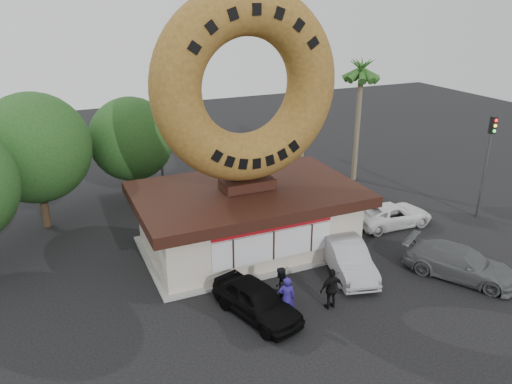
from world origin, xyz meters
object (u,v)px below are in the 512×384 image
object	(u,v)px
person_right	(332,289)
car_white	(393,215)
street_lamp	(161,125)
person_left	(287,298)
car_silver	(347,257)
donut_shop	(248,216)
car_grey	(460,263)
traffic_signal	(488,155)
car_black	(257,300)
person_center	(280,288)
giant_donut	(247,87)

from	to	relation	value
person_right	car_white	xyz separation A→B (m)	(7.56, 5.59, -0.28)
street_lamp	person_right	distance (m)	17.08
person_left	car_white	bearing A→B (deg)	-126.31
person_right	car_silver	distance (m)	3.19
donut_shop	person_right	distance (m)	6.58
car_grey	traffic_signal	bearing A→B (deg)	6.21
street_lamp	car_black	xyz separation A→B (m)	(-0.15, -15.70, -3.74)
car_white	car_silver	bearing A→B (deg)	124.82
donut_shop	person_center	world-z (taller)	donut_shop
giant_donut	person_left	bearing A→B (deg)	-98.70
person_center	person_right	size ratio (longest dim) A/B	1.02
donut_shop	person_center	size ratio (longest dim) A/B	5.94
traffic_signal	car_white	xyz separation A→B (m)	(-5.36, 1.15, -3.23)
giant_donut	person_center	xyz separation A→B (m)	(-0.88, -5.56, -7.42)
donut_shop	street_lamp	xyz separation A→B (m)	(-1.86, 10.02, 2.72)
donut_shop	car_white	xyz separation A→B (m)	(8.64, -0.84, -1.13)
giant_donut	car_silver	xyz separation A→B (m)	(3.33, -4.21, -7.60)
donut_shop	car_grey	world-z (taller)	donut_shop
car_silver	person_right	bearing A→B (deg)	-121.17
car_silver	car_grey	distance (m)	5.21
car_black	car_white	size ratio (longest dim) A/B	0.94
traffic_signal	person_center	world-z (taller)	traffic_signal
person_right	car_silver	xyz separation A→B (m)	(2.26, 2.24, -0.15)
car_silver	car_grey	world-z (taller)	car_silver
street_lamp	car_grey	size ratio (longest dim) A/B	1.58
person_center	car_grey	bearing A→B (deg)	153.32
person_right	car_black	world-z (taller)	person_right
traffic_signal	car_grey	size ratio (longest dim) A/B	1.20
street_lamp	traffic_signal	xyz separation A→B (m)	(15.86, -12.01, -0.61)
traffic_signal	car_white	size ratio (longest dim) A/B	1.32
car_grey	person_center	bearing A→B (deg)	140.87
street_lamp	car_black	size ratio (longest dim) A/B	1.85
giant_donut	person_left	size ratio (longest dim) A/B	4.79
car_black	car_grey	size ratio (longest dim) A/B	0.85
traffic_signal	car_black	distance (m)	16.72
person_right	giant_donut	bearing A→B (deg)	-82.08
person_left	car_black	world-z (taller)	person_left
person_left	person_center	bearing A→B (deg)	-72.51
car_black	car_silver	bearing A→B (deg)	-1.65
traffic_signal	car_grey	bearing A→B (deg)	-142.29
traffic_signal	car_black	xyz separation A→B (m)	(-16.01, -3.69, -3.13)
person_right	car_black	bearing A→B (deg)	-15.20
person_center	car_silver	xyz separation A→B (m)	(4.21, 1.36, -0.17)
traffic_signal	car_black	bearing A→B (deg)	-167.01
person_right	car_silver	world-z (taller)	person_right
street_lamp	person_left	size ratio (longest dim) A/B	4.19
person_left	car_black	xyz separation A→B (m)	(-1.03, 0.64, -0.22)
car_grey	car_white	xyz separation A→B (m)	(0.75, 5.88, -0.10)
car_black	traffic_signal	bearing A→B (deg)	-4.31
car_white	traffic_signal	bearing A→B (deg)	-99.57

